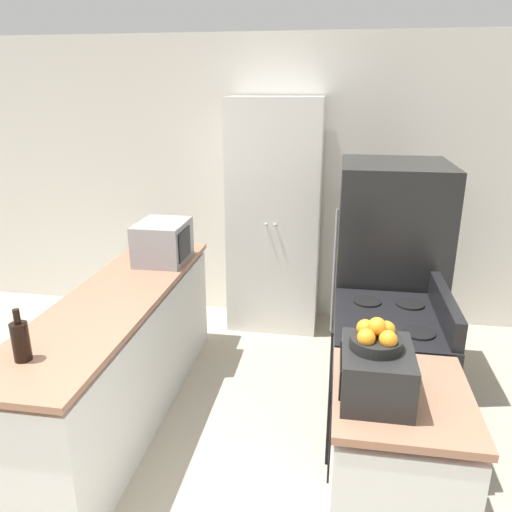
% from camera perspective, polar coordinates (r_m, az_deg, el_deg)
% --- Properties ---
extents(wall_back, '(7.00, 0.06, 2.60)m').
position_cam_1_polar(wall_back, '(4.70, 2.83, 8.34)').
color(wall_back, silver).
rests_on(wall_back, ground_plane).
extents(counter_left, '(0.60, 2.33, 0.88)m').
position_cam_1_polar(counter_left, '(3.53, -15.22, -11.11)').
color(counter_left, silver).
rests_on(counter_left, ground_plane).
extents(counter_right, '(0.60, 0.70, 0.88)m').
position_cam_1_polar(counter_right, '(2.61, 15.42, -23.13)').
color(counter_right, silver).
rests_on(counter_right, ground_plane).
extents(pantry_cabinet, '(0.81, 0.50, 2.08)m').
position_cam_1_polar(pantry_cabinet, '(4.48, 2.13, 4.40)').
color(pantry_cabinet, white).
rests_on(pantry_cabinet, ground_plane).
extents(stove, '(0.66, 0.79, 1.04)m').
position_cam_1_polar(stove, '(3.21, 14.54, -13.76)').
color(stove, black).
rests_on(stove, ground_plane).
extents(refrigerator, '(0.76, 0.79, 1.66)m').
position_cam_1_polar(refrigerator, '(3.80, 14.74, -2.19)').
color(refrigerator, black).
rests_on(refrigerator, ground_plane).
extents(microwave, '(0.36, 0.44, 0.31)m').
position_cam_1_polar(microwave, '(3.84, -10.59, 1.61)').
color(microwave, '#939399').
rests_on(microwave, counter_left).
extents(wine_bottle, '(0.08, 0.08, 0.27)m').
position_cam_1_polar(wine_bottle, '(2.68, -25.30, -8.72)').
color(wine_bottle, black).
rests_on(wine_bottle, counter_left).
extents(toaster_oven, '(0.30, 0.36, 0.23)m').
position_cam_1_polar(toaster_oven, '(2.22, 13.54, -12.86)').
color(toaster_oven, black).
rests_on(toaster_oven, counter_right).
extents(fruit_bowl, '(0.22, 0.22, 0.14)m').
position_cam_1_polar(fruit_bowl, '(2.15, 13.56, -9.06)').
color(fruit_bowl, black).
rests_on(fruit_bowl, toaster_oven).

